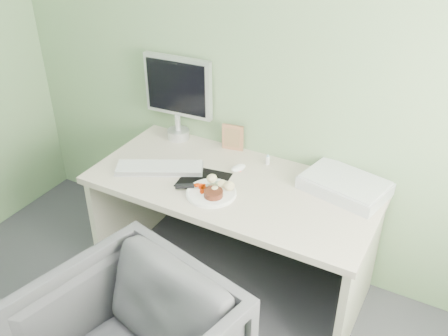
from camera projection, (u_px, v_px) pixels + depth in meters
The scene contains 14 objects.
wall_back at pixel (266, 54), 2.71m from camera, with size 3.50×3.50×0.00m, color #6C8B62.
desk at pixel (233, 209), 2.85m from camera, with size 1.60×0.75×0.73m.
plate at pixel (211, 193), 2.66m from camera, with size 0.27×0.27×0.01m, color white.
steak at pixel (213, 193), 2.62m from camera, with size 0.10×0.10×0.03m, color black.
potato_pile at pixel (221, 183), 2.67m from camera, with size 0.12×0.09×0.07m, color tan.
carrot_heap at pixel (201, 187), 2.66m from camera, with size 0.06×0.05×0.04m, color red.
steak_knife at pixel (193, 186), 2.68m from camera, with size 0.23×0.16×0.02m.
mousepad at pixel (204, 180), 2.78m from camera, with size 0.26×0.23×0.00m, color black.
keyboard at pixel (159, 167), 2.86m from camera, with size 0.49×0.14×0.02m, color white.
computer_mouse at pixel (238, 168), 2.86m from camera, with size 0.05×0.10×0.03m, color white.
photo_frame at pixel (233, 137), 3.03m from camera, with size 0.13×0.02×0.17m, color #925E44.
eyedrop_bottle at pixel (268, 159), 2.91m from camera, with size 0.02×0.02×0.07m.
scanner at pixel (345, 186), 2.67m from camera, with size 0.44×0.29×0.07m, color silver.
monitor at pixel (178, 94), 3.06m from camera, with size 0.45×0.14×0.53m.
Camera 1 is at (1.06, -0.42, 2.25)m, focal length 40.00 mm.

